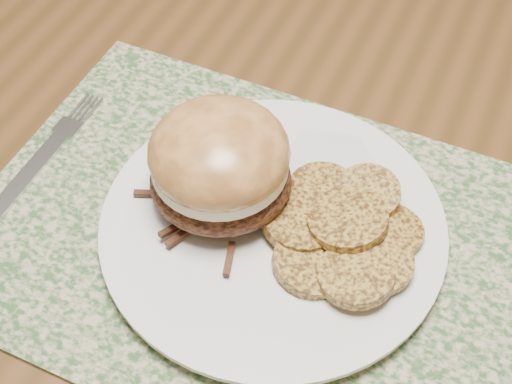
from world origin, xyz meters
TOP-DOWN VIEW (x-y plane):
  - dining_table at (0.00, 0.00)m, footprint 1.50×0.90m
  - placemat at (0.28, -0.09)m, footprint 0.45×0.33m
  - dinner_plate at (0.30, -0.08)m, footprint 0.26×0.26m
  - pork_sandwich at (0.25, -0.07)m, footprint 0.14×0.14m
  - roasted_potatoes at (0.35, -0.07)m, footprint 0.14×0.15m
  - fork at (0.08, -0.09)m, footprint 0.02×0.19m

SIDE VIEW (x-z plane):
  - dining_table at x=0.00m, z-range 0.30..1.05m
  - placemat at x=0.28m, z-range 0.75..0.75m
  - fork at x=0.08m, z-range 0.75..0.76m
  - dinner_plate at x=0.30m, z-range 0.75..0.77m
  - roasted_potatoes at x=0.35m, z-range 0.76..0.80m
  - pork_sandwich at x=0.25m, z-range 0.77..0.85m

